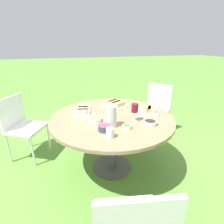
% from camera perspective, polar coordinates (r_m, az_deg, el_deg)
% --- Properties ---
extents(ground_plane, '(40.00, 40.00, 0.00)m').
position_cam_1_polar(ground_plane, '(2.46, 0.00, -17.36)').
color(ground_plane, '#5B8C38').
extents(dining_table, '(1.46, 1.46, 0.73)m').
position_cam_1_polar(dining_table, '(2.12, 0.00, -3.73)').
color(dining_table, '#4C4C51').
rests_on(dining_table, ground_plane).
extents(chair_near_left, '(0.59, 0.60, 0.89)m').
position_cam_1_polar(chair_near_left, '(3.17, 14.15, 2.03)').
color(chair_near_left, silver).
rests_on(chair_near_left, ground_plane).
extents(chair_near_right, '(0.58, 0.59, 0.89)m').
position_cam_1_polar(chair_near_right, '(2.72, -27.60, -3.12)').
color(chair_near_right, silver).
rests_on(chair_near_right, ground_plane).
extents(water_pitcher, '(0.12, 0.11, 0.23)m').
position_cam_1_polar(water_pitcher, '(1.80, -0.13, -1.43)').
color(water_pitcher, silver).
rests_on(water_pitcher, dining_table).
extents(wine_glass, '(0.08, 0.08, 0.20)m').
position_cam_1_polar(wine_glass, '(1.94, 7.43, 1.13)').
color(wine_glass, silver).
rests_on(wine_glass, dining_table).
extents(platter_bread_main, '(0.36, 0.41, 0.07)m').
position_cam_1_polar(platter_bread_main, '(2.44, 0.74, 2.78)').
color(platter_bread_main, white).
rests_on(platter_bread_main, dining_table).
extents(platter_charcuterie, '(0.28, 0.42, 0.06)m').
position_cam_1_polar(platter_charcuterie, '(2.23, -9.53, 0.54)').
color(platter_charcuterie, white).
rests_on(platter_charcuterie, dining_table).
extents(platter_sandwich_side, '(0.36, 0.33, 0.08)m').
position_cam_1_polar(platter_sandwich_side, '(2.23, 11.68, 0.43)').
color(platter_sandwich_side, white).
rests_on(platter_sandwich_side, dining_table).
extents(bowl_fries, '(0.16, 0.16, 0.05)m').
position_cam_1_polar(bowl_fries, '(1.96, -5.68, -2.33)').
color(bowl_fries, white).
rests_on(bowl_fries, dining_table).
extents(bowl_salad, '(0.09, 0.09, 0.04)m').
position_cam_1_polar(bowl_salad, '(1.80, 4.89, -4.76)').
color(bowl_salad, white).
rests_on(bowl_salad, dining_table).
extents(bowl_olives, '(0.15, 0.15, 0.04)m').
position_cam_1_polar(bowl_olives, '(1.93, 12.31, -3.33)').
color(bowl_olives, beige).
rests_on(bowl_olives, dining_table).
extents(bowl_dip_red, '(0.11, 0.11, 0.06)m').
position_cam_1_polar(bowl_dip_red, '(1.74, -2.70, -5.15)').
color(bowl_dip_red, '#334256').
rests_on(bowl_dip_red, dining_table).
extents(cup_water_near, '(0.08, 0.08, 0.09)m').
position_cam_1_polar(cup_water_near, '(1.62, -0.62, -6.80)').
color(cup_water_near, silver).
rests_on(cup_water_near, dining_table).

